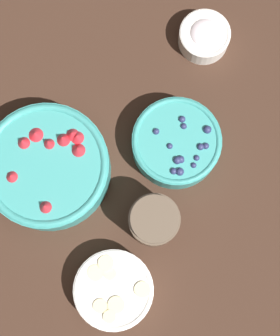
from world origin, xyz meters
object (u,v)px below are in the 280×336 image
Objects in this scene: bowl_strawberries at (48,167)px; jar_chocolate at (154,221)px; bowl_blueberries at (176,143)px; bowl_bananas at (114,290)px; bowl_cream at (204,36)px.

bowl_strawberries is 2.23× the size of jar_chocolate.
bowl_blueberries is at bearing 153.40° from bowl_strawberries.
bowl_strawberries is 0.23m from jar_chocolate.
bowl_bananas is at bearing 81.45° from bowl_strawberries.
bowl_blueberries reaches higher than bowl_bananas.
bowl_cream is at bearing -142.44° from bowl_blueberries.
bowl_strawberries reaches higher than bowl_bananas.
bowl_blueberries is at bearing -150.75° from bowl_bananas.
bowl_blueberries is 1.67× the size of bowl_cream.
bowl_bananas is 0.54m from bowl_cream.
bowl_blueberries is 0.16m from jar_chocolate.
bowl_blueberries is (-0.23, 0.11, -0.01)m from bowl_strawberries.
jar_chocolate reaches higher than bowl_strawberries.
bowl_blueberries is at bearing -143.93° from jar_chocolate.
jar_chocolate is (0.32, 0.24, 0.02)m from bowl_cream.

